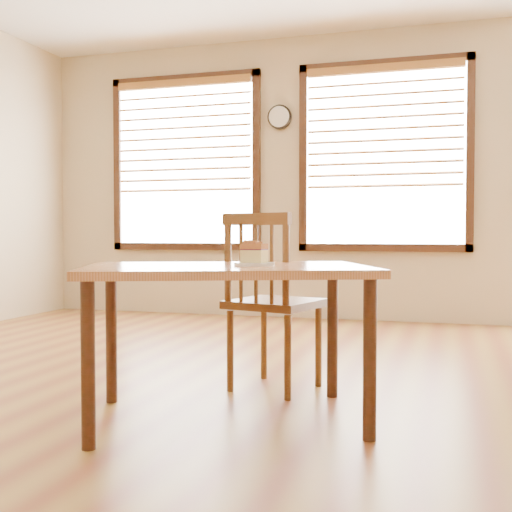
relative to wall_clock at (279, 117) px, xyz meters
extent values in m
plane|color=olive|center=(0.80, -3.96, -2.15)|extent=(8.00, 8.00, 0.00)
plane|color=#C4AE8F|center=(0.80, 0.04, -0.65)|extent=(7.00, 0.00, 7.00)
cube|color=white|center=(-1.10, 0.03, -0.45)|extent=(1.60, 0.02, 1.80)
cube|color=#3C1B10|center=(-1.10, 0.01, 0.49)|extent=(1.76, 0.06, 0.08)
cube|color=#3C1B10|center=(-1.10, 0.01, -1.39)|extent=(1.76, 0.06, 0.08)
cube|color=#3C1B10|center=(-1.94, 0.01, -0.45)|extent=(0.08, 0.06, 1.96)
cube|color=#3C1B10|center=(-0.26, 0.01, -0.45)|extent=(0.08, 0.06, 1.96)
cube|color=brown|center=(-1.10, -0.02, 0.43)|extent=(1.58, 0.08, 0.08)
cube|color=brown|center=(-1.10, -0.02, 0.40)|extent=(1.56, 0.05, 0.03)
cube|color=brown|center=(-1.10, -0.02, 0.28)|extent=(1.56, 0.05, 0.03)
cube|color=brown|center=(-1.10, -0.02, 0.17)|extent=(1.56, 0.05, 0.03)
cube|color=brown|center=(-1.10, -0.02, 0.05)|extent=(1.56, 0.05, 0.03)
cube|color=brown|center=(-1.10, -0.02, -0.06)|extent=(1.56, 0.05, 0.03)
cube|color=brown|center=(-1.10, -0.02, -0.18)|extent=(1.56, 0.05, 0.03)
cube|color=brown|center=(-1.10, -0.02, -0.29)|extent=(1.56, 0.05, 0.03)
cube|color=brown|center=(-1.10, -0.02, -0.41)|extent=(1.56, 0.05, 0.03)
cube|color=brown|center=(-1.10, -0.02, -0.52)|extent=(1.56, 0.05, 0.03)
cube|color=brown|center=(-1.10, -0.02, -0.64)|extent=(1.56, 0.05, 0.03)
cube|color=brown|center=(-1.10, -0.02, -0.76)|extent=(1.56, 0.05, 0.03)
cube|color=white|center=(1.10, 0.03, -0.45)|extent=(1.60, 0.02, 1.80)
cube|color=#3C1B10|center=(1.10, 0.01, 0.49)|extent=(1.76, 0.06, 0.08)
cube|color=#3C1B10|center=(1.10, 0.01, -1.39)|extent=(1.76, 0.06, 0.08)
cube|color=#3C1B10|center=(0.26, 0.01, -0.45)|extent=(0.08, 0.06, 1.96)
cube|color=#3C1B10|center=(1.94, 0.01, -0.45)|extent=(0.08, 0.06, 1.96)
cube|color=brown|center=(1.10, -0.02, 0.43)|extent=(1.58, 0.08, 0.08)
cube|color=brown|center=(1.10, -0.02, 0.40)|extent=(1.56, 0.05, 0.03)
cube|color=brown|center=(1.10, -0.02, 0.28)|extent=(1.56, 0.05, 0.03)
cube|color=brown|center=(1.10, -0.02, 0.17)|extent=(1.56, 0.05, 0.03)
cube|color=brown|center=(1.10, -0.02, 0.05)|extent=(1.56, 0.05, 0.03)
cube|color=brown|center=(1.10, -0.02, -0.06)|extent=(1.56, 0.05, 0.03)
cube|color=brown|center=(1.10, -0.02, -0.18)|extent=(1.56, 0.05, 0.03)
cube|color=brown|center=(1.10, -0.02, -0.29)|extent=(1.56, 0.05, 0.03)
cube|color=brown|center=(1.10, -0.02, -0.41)|extent=(1.56, 0.05, 0.03)
cube|color=brown|center=(1.10, -0.02, -0.52)|extent=(1.56, 0.05, 0.03)
cube|color=brown|center=(1.10, -0.02, -0.64)|extent=(1.56, 0.05, 0.03)
cube|color=brown|center=(1.10, -0.02, -0.76)|extent=(1.56, 0.05, 0.03)
cylinder|color=black|center=(0.00, 0.00, 0.00)|extent=(0.26, 0.04, 0.26)
cylinder|color=white|center=(0.00, -0.02, 0.00)|extent=(0.22, 0.01, 0.22)
cube|color=#BD7949|center=(0.73, -3.74, -1.42)|extent=(1.58, 1.34, 0.04)
cylinder|color=#3C1B10|center=(0.31, -4.32, -1.79)|extent=(0.06, 0.06, 0.71)
cylinder|color=#3C1B10|center=(1.43, -3.87, -1.79)|extent=(0.06, 0.06, 0.71)
cylinder|color=#3C1B10|center=(0.03, -3.62, -1.79)|extent=(0.06, 0.06, 0.71)
cylinder|color=#3C1B10|center=(1.14, -3.17, -1.79)|extent=(0.06, 0.06, 0.71)
cube|color=brown|center=(0.79, -3.08, -1.65)|extent=(0.57, 0.57, 0.04)
cylinder|color=brown|center=(1.02, -2.95, -1.92)|extent=(0.04, 0.04, 0.48)
cylinder|color=brown|center=(0.65, -2.85, -1.92)|extent=(0.04, 0.04, 0.48)
cylinder|color=brown|center=(0.92, -3.31, -1.92)|extent=(0.04, 0.04, 0.48)
cylinder|color=brown|center=(0.56, -3.21, -1.92)|extent=(0.04, 0.04, 0.48)
cylinder|color=brown|center=(0.91, -3.33, -1.40)|extent=(0.04, 0.04, 0.51)
cylinder|color=brown|center=(0.55, -3.23, -1.40)|extent=(0.04, 0.04, 0.51)
cube|color=brown|center=(0.73, -3.28, -1.17)|extent=(0.42, 0.15, 0.07)
cylinder|color=brown|center=(0.83, -3.31, -1.41)|extent=(0.02, 0.02, 0.44)
cylinder|color=brown|center=(0.73, -3.28, -1.41)|extent=(0.02, 0.02, 0.44)
cylinder|color=brown|center=(0.64, -3.26, -1.41)|extent=(0.02, 0.02, 0.44)
cylinder|color=white|center=(0.86, -3.72, -1.39)|extent=(0.19, 0.19, 0.02)
cylinder|color=white|center=(0.86, -3.72, -1.40)|extent=(0.13, 0.13, 0.01)
cube|color=#E7CF82|center=(0.86, -3.72, -1.35)|extent=(0.12, 0.10, 0.06)
cube|color=#401229|center=(0.86, -3.72, -1.32)|extent=(0.12, 0.10, 0.01)
cube|color=#A86435|center=(0.86, -3.72, -1.31)|extent=(0.12, 0.10, 0.03)
sphere|color=#A86435|center=(0.90, -3.71, -1.29)|extent=(0.02, 0.02, 0.02)
sphere|color=#A86435|center=(0.89, -3.70, -1.29)|extent=(0.02, 0.02, 0.02)
sphere|color=#A86435|center=(0.86, -3.72, -1.29)|extent=(0.02, 0.02, 0.02)
sphere|color=#A86435|center=(0.85, -3.73, -1.29)|extent=(0.02, 0.02, 0.02)
sphere|color=#A86435|center=(0.85, -3.75, -1.29)|extent=(0.02, 0.02, 0.02)
sphere|color=#A86435|center=(0.84, -3.72, -1.29)|extent=(0.02, 0.02, 0.02)
sphere|color=#A86435|center=(0.86, -3.72, -1.29)|extent=(0.02, 0.02, 0.02)
sphere|color=#A86435|center=(0.88, -3.75, -1.29)|extent=(0.02, 0.02, 0.02)
sphere|color=#A86435|center=(0.83, -3.70, -1.29)|extent=(0.02, 0.02, 0.02)
sphere|color=#A86435|center=(0.81, -3.74, -1.29)|extent=(0.02, 0.02, 0.02)
sphere|color=#A86435|center=(0.84, -3.71, -1.29)|extent=(0.02, 0.02, 0.02)
sphere|color=#A86435|center=(0.90, -3.70, -1.29)|extent=(0.01, 0.01, 0.01)
sphere|color=#A86435|center=(0.83, -3.70, -1.29)|extent=(0.02, 0.02, 0.02)
sphere|color=#A86435|center=(0.87, -3.72, -1.29)|extent=(0.01, 0.01, 0.01)
sphere|color=#A86435|center=(0.82, -3.73, -1.29)|extent=(0.02, 0.02, 0.02)
sphere|color=#A86435|center=(0.89, -3.71, -1.29)|extent=(0.02, 0.02, 0.02)
sphere|color=#A86435|center=(0.80, -3.69, -1.31)|extent=(0.02, 0.02, 0.02)
sphere|color=#A86435|center=(0.79, -3.73, -1.30)|extent=(0.02, 0.02, 0.02)
sphere|color=#A86435|center=(0.80, -3.72, -1.33)|extent=(0.02, 0.02, 0.02)
sphere|color=#A86435|center=(0.80, -3.71, -1.33)|extent=(0.02, 0.02, 0.02)
camera|label=1|loc=(1.75, -6.66, -1.25)|focal=45.00mm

